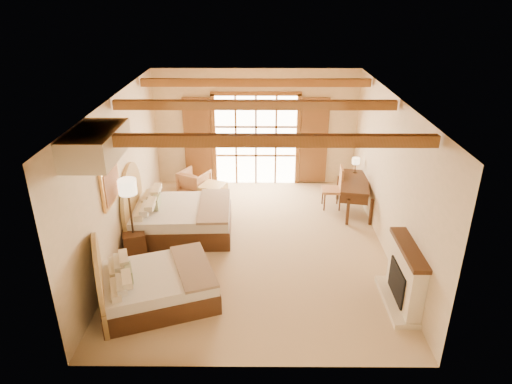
{
  "coord_description": "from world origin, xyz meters",
  "views": [
    {
      "loc": [
        0.07,
        -8.58,
        5.14
      ],
      "look_at": [
        0.02,
        0.2,
        1.17
      ],
      "focal_mm": 32.0,
      "sensor_mm": 36.0,
      "label": 1
    }
  ],
  "objects_px": {
    "nightstand": "(135,244)",
    "desk": "(354,195)",
    "bed_near": "(149,283)",
    "armchair": "(194,182)",
    "bed_far": "(174,216)"
  },
  "relations": [
    {
      "from": "nightstand",
      "to": "armchair",
      "type": "bearing_deg",
      "value": 57.33
    },
    {
      "from": "bed_far",
      "to": "armchair",
      "type": "relative_size",
      "value": 3.19
    },
    {
      "from": "bed_near",
      "to": "desk",
      "type": "bearing_deg",
      "value": 20.53
    },
    {
      "from": "bed_far",
      "to": "nightstand",
      "type": "relative_size",
      "value": 4.31
    },
    {
      "from": "nightstand",
      "to": "armchair",
      "type": "relative_size",
      "value": 0.74
    },
    {
      "from": "nightstand",
      "to": "desk",
      "type": "relative_size",
      "value": 0.33
    },
    {
      "from": "bed_near",
      "to": "desk",
      "type": "distance_m",
      "value": 5.6
    },
    {
      "from": "bed_far",
      "to": "desk",
      "type": "bearing_deg",
      "value": 12.74
    },
    {
      "from": "bed_far",
      "to": "desk",
      "type": "height_order",
      "value": "bed_far"
    },
    {
      "from": "bed_near",
      "to": "armchair",
      "type": "height_order",
      "value": "bed_near"
    },
    {
      "from": "bed_far",
      "to": "nightstand",
      "type": "distance_m",
      "value": 1.15
    },
    {
      "from": "nightstand",
      "to": "bed_far",
      "type": "bearing_deg",
      "value": 36.45
    },
    {
      "from": "bed_near",
      "to": "bed_far",
      "type": "xyz_separation_m",
      "value": [
        0.02,
        2.46,
        0.06
      ]
    },
    {
      "from": "nightstand",
      "to": "bed_near",
      "type": "bearing_deg",
      "value": -84.93
    },
    {
      "from": "nightstand",
      "to": "desk",
      "type": "distance_m",
      "value": 5.34
    }
  ]
}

